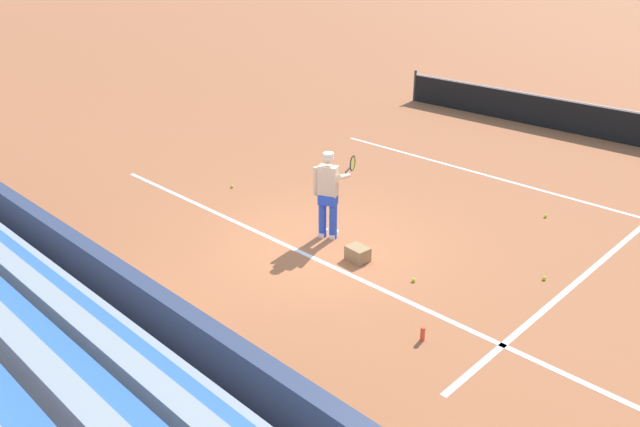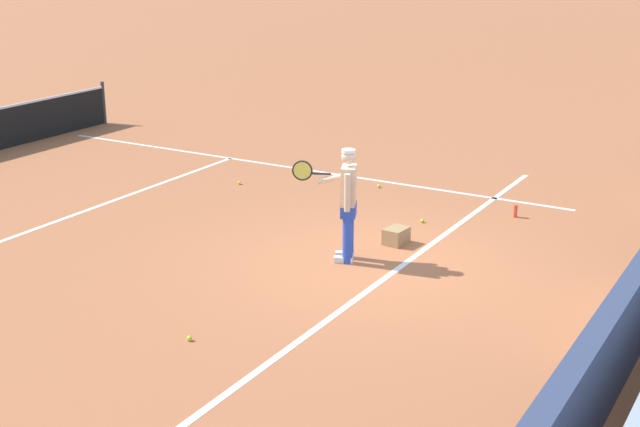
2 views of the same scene
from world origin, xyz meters
The scene contains 11 objects.
ground_plane centered at (0.00, 0.00, 0.00)m, with size 160.00×160.00×0.00m, color #B7663D.
court_baseline_white centered at (0.00, -0.50, 0.00)m, with size 12.00×0.10×0.01m, color white.
court_sideline_white centered at (4.11, 4.00, 0.00)m, with size 0.10×12.00×0.01m, color white.
court_service_line_white centered at (0.00, 5.50, 0.00)m, with size 8.22×0.10×0.01m, color white.
tennis_player centered at (-0.10, 0.33, 0.89)m, with size 0.57×1.08×1.71m.
ball_box_cardboard centered at (0.93, 0.00, 0.13)m, with size 0.40×0.30×0.26m, color #A87F51.
tennis_ball_far_right centered at (2.51, 4.13, 0.03)m, with size 0.07×0.07×0.07m, color #CCE533.
tennis_ball_toward_net centered at (3.67, 1.67, 0.03)m, with size 0.07×0.07×0.07m, color #CCE533.
tennis_ball_by_box centered at (2.12, 0.07, 0.03)m, with size 0.07×0.07×0.07m, color #CCE533.
tennis_ball_on_baseline centered at (-3.49, 0.65, 0.03)m, with size 0.07×0.07×0.07m, color #CCE533.
water_bottle centered at (3.21, -1.19, 0.11)m, with size 0.07×0.07×0.22m, color #EA4C33.
Camera 2 is at (-11.17, -5.64, 4.76)m, focal length 50.00 mm.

